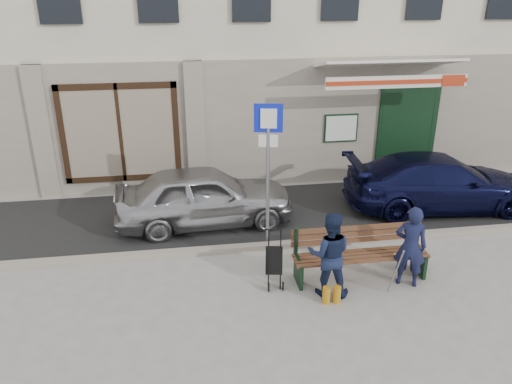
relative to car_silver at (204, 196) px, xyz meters
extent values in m
plane|color=#9E9991|center=(1.34, -2.85, -0.65)|extent=(80.00, 80.00, 0.00)
cube|color=#282828|center=(1.34, 0.25, -0.64)|extent=(60.00, 3.20, 0.01)
cube|color=#9E9384|center=(1.34, -1.35, -0.59)|extent=(60.00, 0.18, 0.12)
cube|color=#9E9384|center=(1.34, 2.11, 0.95)|extent=(20.00, 0.12, 3.20)
cube|color=maroon|center=(-1.86, 2.17, 0.90)|extent=(2.50, 0.12, 2.00)
cube|color=black|center=(5.44, 2.03, 0.65)|extent=(1.60, 0.10, 2.60)
cube|color=black|center=(5.44, 2.50, 0.55)|extent=(1.25, 0.90, 2.40)
cube|color=white|center=(3.64, 2.00, 0.80)|extent=(0.80, 0.03, 0.65)
cube|color=white|center=(4.54, 1.78, 2.43)|extent=(3.40, 1.72, 0.42)
cube|color=white|center=(4.54, 0.92, 2.15)|extent=(3.40, 0.05, 0.28)
cube|color=#AE2F15|center=(4.54, 0.89, 2.15)|extent=(3.40, 0.02, 0.10)
imported|color=#AAAAAE|center=(0.00, 0.00, 0.00)|extent=(3.89, 1.78, 1.29)
imported|color=black|center=(5.44, 0.03, -0.02)|extent=(4.46, 2.07, 1.26)
cylinder|color=gray|center=(1.18, -1.17, 0.74)|extent=(0.07, 0.07, 2.77)
cube|color=#0D1DBC|center=(1.18, -1.17, 1.97)|extent=(0.53, 0.14, 0.53)
cube|color=white|center=(1.18, -1.20, 1.97)|extent=(0.30, 0.08, 0.36)
cube|color=white|center=(1.18, -1.17, 1.54)|extent=(0.36, 0.10, 0.23)
cube|color=brown|center=(2.60, -2.63, -0.20)|extent=(2.40, 0.50, 0.04)
cube|color=brown|center=(2.60, -2.35, 0.09)|extent=(2.40, 0.10, 0.36)
cube|color=black|center=(1.48, -2.63, -0.42)|extent=(0.06, 0.50, 0.45)
cube|color=black|center=(3.72, -2.63, -0.42)|extent=(0.06, 0.50, 0.45)
cube|color=white|center=(3.35, -2.73, -0.17)|extent=(0.34, 0.25, 0.11)
cylinder|color=gray|center=(2.95, -3.30, -0.15)|extent=(0.07, 0.34, 0.96)
cylinder|color=#B67912|center=(1.80, -3.28, -0.50)|extent=(0.13, 0.13, 0.30)
cylinder|color=#B67912|center=(1.98, -3.28, -0.50)|extent=(0.13, 0.13, 0.30)
imported|color=#141838|center=(3.35, -2.93, 0.09)|extent=(0.64, 0.54, 1.48)
imported|color=#151E3C|center=(1.90, -3.00, 0.10)|extent=(0.85, 0.73, 1.50)
cylinder|color=black|center=(0.92, -2.80, -0.57)|extent=(0.06, 0.15, 0.15)
cylinder|color=black|center=(1.17, -2.80, -0.57)|extent=(0.06, 0.15, 0.15)
cube|color=black|center=(1.05, -2.59, -0.18)|extent=(0.33, 0.31, 0.49)
cylinder|color=black|center=(1.05, -2.47, 0.36)|extent=(0.27, 0.07, 0.02)
camera|label=1|loc=(-0.38, -9.92, 4.24)|focal=35.00mm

